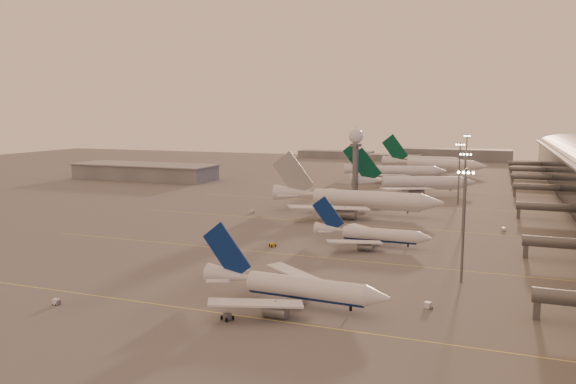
% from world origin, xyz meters
% --- Properties ---
extents(ground, '(700.00, 700.00, 0.00)m').
position_xyz_m(ground, '(0.00, 0.00, 0.00)').
color(ground, '#5E5B5B').
rests_on(ground, ground).
extents(taxiway_markings, '(180.00, 185.25, 0.02)m').
position_xyz_m(taxiway_markings, '(30.00, 56.00, 0.01)').
color(taxiway_markings, '#EBDB52').
rests_on(taxiway_markings, ground).
extents(hangar, '(82.00, 27.00, 8.50)m').
position_xyz_m(hangar, '(-120.00, 140.00, 4.32)').
color(hangar, slate).
rests_on(hangar, ground).
extents(radar_tower, '(6.40, 6.40, 31.10)m').
position_xyz_m(radar_tower, '(5.00, 120.00, 20.95)').
color(radar_tower, slate).
rests_on(radar_tower, ground).
extents(mast_a, '(3.60, 0.56, 25.00)m').
position_xyz_m(mast_a, '(58.00, 0.00, 13.74)').
color(mast_a, slate).
rests_on(mast_a, ground).
extents(mast_b, '(3.60, 0.56, 25.00)m').
position_xyz_m(mast_b, '(55.00, 55.00, 13.74)').
color(mast_b, slate).
rests_on(mast_b, ground).
extents(mast_c, '(3.60, 0.56, 25.00)m').
position_xyz_m(mast_c, '(50.00, 110.00, 13.74)').
color(mast_c, slate).
rests_on(mast_c, ground).
extents(mast_d, '(3.60, 0.56, 25.00)m').
position_xyz_m(mast_d, '(48.00, 200.00, 13.74)').
color(mast_d, slate).
rests_on(mast_d, ground).
extents(distant_horizon, '(165.00, 37.50, 9.00)m').
position_xyz_m(distant_horizon, '(2.62, 325.14, 3.89)').
color(distant_horizon, slate).
rests_on(distant_horizon, ground).
extents(narrowbody_near, '(38.73, 30.87, 15.12)m').
position_xyz_m(narrowbody_near, '(28.64, -26.30, 3.06)').
color(narrowbody_near, white).
rests_on(narrowbody_near, ground).
extents(narrowbody_mid, '(33.94, 27.12, 13.27)m').
position_xyz_m(narrowbody_mid, '(32.38, 27.26, 2.69)').
color(narrowbody_mid, white).
rests_on(narrowbody_mid, ground).
extents(widebody_white, '(64.13, 51.42, 22.57)m').
position_xyz_m(widebody_white, '(16.21, 75.04, 3.91)').
color(widebody_white, white).
rests_on(widebody_white, ground).
extents(greentail_a, '(56.05, 44.53, 21.11)m').
position_xyz_m(greentail_a, '(28.42, 134.95, 3.73)').
color(greentail_a, white).
rests_on(greentail_a, ground).
extents(greentail_b, '(55.66, 44.40, 20.62)m').
position_xyz_m(greentail_b, '(11.52, 186.07, 3.64)').
color(greentail_b, white).
rests_on(greentail_b, ground).
extents(greentail_c, '(64.51, 51.70, 23.57)m').
position_xyz_m(greentail_c, '(27.66, 226.65, 4.16)').
color(greentail_c, white).
rests_on(greentail_c, ground).
extents(greentail_d, '(52.65, 42.38, 19.12)m').
position_xyz_m(greentail_d, '(18.07, 269.98, 3.38)').
color(greentail_d, white).
rests_on(greentail_d, ground).
extents(gsv_truck_a, '(5.94, 2.46, 2.35)m').
position_xyz_m(gsv_truck_a, '(-13.72, -42.01, 1.20)').
color(gsv_truck_a, silver).
rests_on(gsv_truck_a, ground).
extents(gsv_tug_near, '(3.97, 4.68, 1.15)m').
position_xyz_m(gsv_tug_near, '(20.41, -37.82, 0.59)').
color(gsv_tug_near, '#545659').
rests_on(gsv_tug_near, ground).
extents(gsv_catering_a, '(6.25, 4.33, 4.70)m').
position_xyz_m(gsv_catering_a, '(53.37, -19.08, 2.35)').
color(gsv_catering_a, silver).
rests_on(gsv_catering_a, ground).
extents(gsv_tug_mid, '(4.04, 3.79, 1.00)m').
position_xyz_m(gsv_tug_mid, '(7.12, 16.39, 0.51)').
color(gsv_tug_mid, gold).
rests_on(gsv_tug_mid, ground).
extents(gsv_truck_b, '(5.95, 4.19, 2.27)m').
position_xyz_m(gsv_truck_b, '(39.90, 35.69, 1.16)').
color(gsv_truck_b, silver).
rests_on(gsv_truck_b, ground).
extents(gsv_truck_c, '(6.28, 3.22, 2.42)m').
position_xyz_m(gsv_truck_c, '(-19.16, 62.42, 1.23)').
color(gsv_truck_c, silver).
rests_on(gsv_truck_c, ground).
extents(gsv_catering_b, '(5.65, 4.02, 4.24)m').
position_xyz_m(gsv_catering_b, '(67.16, 61.26, 2.12)').
color(gsv_catering_b, silver).
rests_on(gsv_catering_b, ground).
extents(gsv_tug_far, '(2.79, 3.47, 0.86)m').
position_xyz_m(gsv_tug_far, '(7.07, 98.31, 0.44)').
color(gsv_tug_far, silver).
rests_on(gsv_tug_far, ground).
extents(gsv_truck_d, '(2.45, 4.87, 1.88)m').
position_xyz_m(gsv_truck_d, '(-14.04, 127.51, 0.96)').
color(gsv_truck_d, silver).
rests_on(gsv_truck_d, ground).
extents(gsv_tug_hangar, '(4.10, 2.94, 1.06)m').
position_xyz_m(gsv_tug_hangar, '(34.66, 160.70, 0.55)').
color(gsv_tug_hangar, gold).
rests_on(gsv_tug_hangar, ground).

